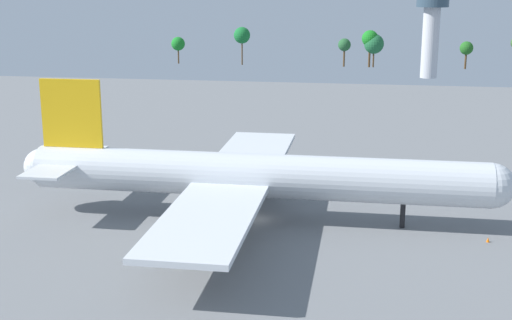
% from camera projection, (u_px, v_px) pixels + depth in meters
% --- Properties ---
extents(ground_plane, '(272.70, 272.70, 0.00)m').
position_uv_depth(ground_plane, '(256.00, 220.00, 98.35)').
color(ground_plane, slate).
extents(cargo_airplane, '(68.17, 60.49, 19.16)m').
position_uv_depth(cargo_airplane, '(253.00, 176.00, 96.85)').
color(cargo_airplane, silver).
rests_on(cargo_airplane, ground_plane).
extents(safety_cone_nose, '(0.45, 0.45, 0.64)m').
position_uv_depth(safety_cone_nose, '(488.00, 240.00, 89.88)').
color(safety_cone_nose, orange).
rests_on(safety_cone_nose, ground_plane).
extents(control_tower, '(10.77, 10.77, 28.53)m').
position_uv_depth(control_tower, '(431.00, 25.00, 237.14)').
color(control_tower, silver).
rests_on(control_tower, ground_plane).
extents(tree_line_backdrop, '(134.81, 7.53, 14.78)m').
position_uv_depth(tree_line_backdrop, '(345.00, 42.00, 269.77)').
color(tree_line_backdrop, '#51381E').
rests_on(tree_line_backdrop, ground_plane).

